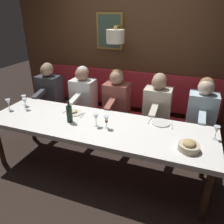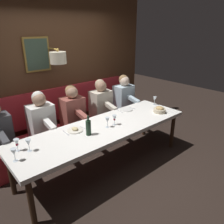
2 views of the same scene
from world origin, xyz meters
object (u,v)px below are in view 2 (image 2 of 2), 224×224
object	(u,v)px
wine_glass_5	(14,152)
wine_bottle	(88,128)
wine_glass_0	(155,99)
diner_near	(101,100)
diner_far	(41,116)
wine_glass_2	(107,120)
wine_glass_4	(17,143)
diner_nearest	(124,94)
diner_middle	(73,108)
wine_glass_1	(28,143)
wine_glass_3	(115,118)
dining_table	(105,130)
bread_bowl	(160,110)

from	to	relation	value
wine_glass_5	wine_bottle	distance (m)	1.03
wine_glass_0	wine_glass_5	xyz separation A→B (m)	(-0.18, 2.78, 0.00)
diner_near	diner_far	bearing A→B (deg)	90.00
wine_glass_2	wine_glass_4	world-z (taller)	same
diner_nearest	wine_bottle	distance (m)	1.87
diner_middle	wine_glass_1	distance (m)	1.39
diner_middle	wine_glass_4	distance (m)	1.43
wine_glass_3	wine_glass_4	distance (m)	1.45
diner_middle	wine_glass_0	bearing A→B (deg)	-117.24
diner_near	wine_glass_4	world-z (taller)	diner_near
wine_glass_1	wine_glass_3	distance (m)	1.33
dining_table	diner_nearest	size ratio (longest dim) A/B	3.73
wine_glass_0	wine_bottle	xyz separation A→B (m)	(-0.20, 1.75, -0.00)
diner_middle	wine_glass_0	size ratio (longest dim) A/B	4.82
wine_glass_1	wine_glass_3	world-z (taller)	same
wine_glass_0	wine_glass_3	xyz separation A→B (m)	(-0.19, 1.24, -0.00)
wine_glass_1	bread_bowl	distance (m)	2.32
diner_far	wine_glass_4	distance (m)	0.95
diner_far	wine_glass_4	world-z (taller)	diner_far
dining_table	diner_middle	xyz separation A→B (m)	(0.88, 0.04, 0.13)
dining_table	bread_bowl	xyz separation A→B (m)	(-0.19, -1.13, 0.11)
diner_near	wine_bottle	distance (m)	1.36
diner_near	wine_glass_1	xyz separation A→B (m)	(-0.81, 1.79, 0.04)
wine_glass_5	wine_glass_2	bearing A→B (deg)	-90.27
wine_glass_3	bread_bowl	size ratio (longest dim) A/B	0.75
wine_glass_0	bread_bowl	size ratio (longest dim) A/B	0.75
dining_table	bread_bowl	world-z (taller)	bread_bowl
diner_nearest	diner_near	world-z (taller)	same
dining_table	diner_far	xyz separation A→B (m)	(0.88, 0.65, 0.13)
dining_table	diner_near	size ratio (longest dim) A/B	3.73
wine_glass_1	bread_bowl	xyz separation A→B (m)	(-0.26, -2.30, -0.07)
wine_glass_0	wine_glass_5	distance (m)	2.79
dining_table	wine_glass_1	bearing A→B (deg)	86.67
diner_nearest	diner_middle	distance (m)	1.30
wine_glass_2	diner_middle	bearing A→B (deg)	3.34
dining_table	wine_glass_0	size ratio (longest dim) A/B	17.99
diner_far	diner_nearest	bearing A→B (deg)	-90.00
wine_glass_2	bread_bowl	bearing A→B (deg)	-97.42
wine_bottle	bread_bowl	size ratio (longest dim) A/B	1.36
wine_glass_3	bread_bowl	xyz separation A→B (m)	(-0.14, -0.98, -0.07)
wine_glass_0	wine_glass_4	world-z (taller)	same
diner_far	diner_near	bearing A→B (deg)	-90.00
diner_near	wine_glass_0	world-z (taller)	diner_near
diner_near	wine_glass_2	bearing A→B (deg)	146.78
wine_glass_4	bread_bowl	world-z (taller)	wine_glass_4
wine_glass_0	wine_glass_2	bearing A→B (deg)	97.58
diner_nearest	wine_glass_2	bearing A→B (deg)	126.57
diner_far	wine_bottle	bearing A→B (deg)	-162.73
wine_glass_0	wine_glass_1	xyz separation A→B (m)	(-0.07, 2.57, 0.00)
wine_glass_1	diner_nearest	bearing A→B (deg)	-71.51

